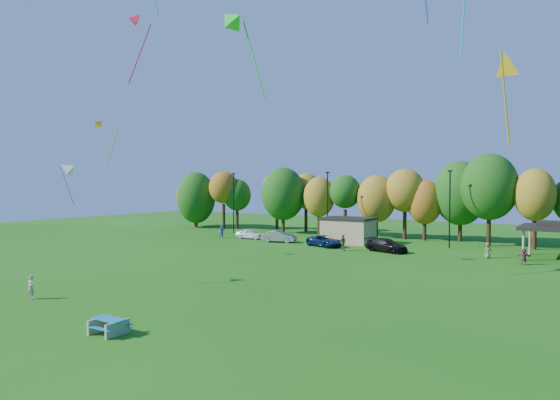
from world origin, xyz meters
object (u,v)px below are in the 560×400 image
Objects in this scene: car_b at (279,236)px; picnic_table at (109,325)px; car_d at (387,245)px; car_a at (250,234)px; car_c at (325,241)px; kite_flyer at (31,287)px.

picnic_table is at bearing -175.05° from car_b.
picnic_table is at bearing -164.39° from car_d.
car_a is 12.48m from car_c.
car_c is at bearing 104.46° from car_d.
car_a is 20.34m from car_d.
kite_flyer is at bearing 178.47° from car_d.
kite_flyer is 35.87m from car_d.
kite_flyer is 0.35× the size of car_b.
car_d reaches higher than picnic_table.
car_a is at bearing 99.85° from kite_flyer.
car_c is at bearing -111.22° from car_b.
car_c is at bearing 80.23° from kite_flyer.
car_c is (-7.11, 36.44, 0.21)m from picnic_table.
car_a is (-8.95, 36.06, -0.09)m from kite_flyer.
car_a reaches higher than car_c.
car_a is 5.49m from car_b.
car_a is at bearing 101.41° from car_c.
car_b reaches higher than car_c.
picnic_table is 36.13m from car_d.
kite_flyer reaches higher than picnic_table.
kite_flyer reaches higher than car_a.
car_d is at bearing -99.85° from car_a.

